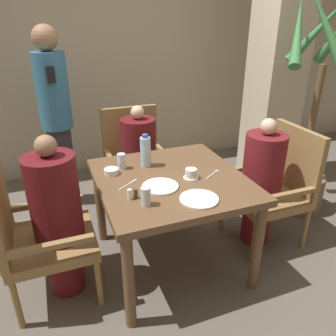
{
  "coord_description": "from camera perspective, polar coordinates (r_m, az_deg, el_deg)",
  "views": [
    {
      "loc": [
        -0.76,
        -1.93,
        1.78
      ],
      "look_at": [
        0.0,
        0.05,
        0.79
      ],
      "focal_mm": 35.0,
      "sensor_mm": 36.0,
      "label": 1
    }
  ],
  "objects": [
    {
      "name": "water_bottle",
      "position": [
        2.46,
        -3.94,
        2.88
      ],
      "size": [
        0.08,
        0.08,
        0.25
      ],
      "color": "silver",
      "rests_on": "dining_table"
    },
    {
      "name": "salt_shaker",
      "position": [
        2.05,
        -6.7,
        -4.58
      ],
      "size": [
        0.03,
        0.03,
        0.07
      ],
      "color": "white",
      "rests_on": "dining_table"
    },
    {
      "name": "standing_host",
      "position": [
        3.3,
        -18.88,
        8.64
      ],
      "size": [
        0.29,
        0.33,
        1.73
      ],
      "color": "#2D2D33",
      "rests_on": "ground_plane"
    },
    {
      "name": "glass_tall_near",
      "position": [
        1.97,
        -3.88,
        -4.97
      ],
      "size": [
        0.06,
        0.06,
        0.12
      ],
      "color": "silver",
      "rests_on": "dining_table"
    },
    {
      "name": "chair_right_side",
      "position": [
        2.87,
        18.32,
        -2.59
      ],
      "size": [
        0.56,
        0.56,
        0.98
      ],
      "color": "olive",
      "rests_on": "ground_plane"
    },
    {
      "name": "diner_in_far_chair",
      "position": [
        3.11,
        -5.02,
        1.46
      ],
      "size": [
        0.32,
        0.32,
        1.07
      ],
      "color": "#5B1419",
      "rests_on": "ground_plane"
    },
    {
      "name": "fork_beside_plate",
      "position": [
        2.4,
        7.91,
        -0.96
      ],
      "size": [
        0.16,
        0.11,
        0.0
      ],
      "color": "silver",
      "rests_on": "dining_table"
    },
    {
      "name": "plate_main_left",
      "position": [
        2.19,
        -1.36,
        -3.21
      ],
      "size": [
        0.25,
        0.25,
        0.01
      ],
      "color": "white",
      "rests_on": "dining_table"
    },
    {
      "name": "ground_plane",
      "position": [
        2.73,
        0.42,
        -15.66
      ],
      "size": [
        16.0,
        16.0,
        0.0
      ],
      "primitive_type": "plane",
      "color": "#60564C"
    },
    {
      "name": "plate_main_right",
      "position": [
        2.05,
        5.43,
        -5.4
      ],
      "size": [
        0.25,
        0.25,
        0.01
      ],
      "color": "white",
      "rests_on": "dining_table"
    },
    {
      "name": "chair_left_side",
      "position": [
        2.32,
        -22.25,
        -10.29
      ],
      "size": [
        0.56,
        0.56,
        0.98
      ],
      "color": "olive",
      "rests_on": "ground_plane"
    },
    {
      "name": "chair_far_side",
      "position": [
        3.26,
        -5.76,
        1.92
      ],
      "size": [
        0.56,
        0.56,
        0.98
      ],
      "color": "olive",
      "rests_on": "ground_plane"
    },
    {
      "name": "teacup_with_saucer",
      "position": [
        2.3,
        4.03,
        -1.03
      ],
      "size": [
        0.11,
        0.11,
        0.07
      ],
      "color": "white",
      "rests_on": "dining_table"
    },
    {
      "name": "potted_palm",
      "position": [
        3.36,
        23.14,
        3.88
      ],
      "size": [
        0.76,
        0.72,
        2.05
      ],
      "color": "brown",
      "rests_on": "ground_plane"
    },
    {
      "name": "bowl_small",
      "position": [
        2.4,
        -9.83,
        -0.58
      ],
      "size": [
        0.1,
        0.1,
        0.04
      ],
      "color": "white",
      "rests_on": "dining_table"
    },
    {
      "name": "pillar_stone",
      "position": [
        3.84,
        18.58,
        17.29
      ],
      "size": [
        0.47,
        0.47,
        2.7
      ],
      "color": "beige",
      "rests_on": "ground_plane"
    },
    {
      "name": "pepper_shaker",
      "position": [
        2.06,
        -5.64,
        -4.44
      ],
      "size": [
        0.03,
        0.03,
        0.07
      ],
      "color": "#4C3D2D",
      "rests_on": "dining_table"
    },
    {
      "name": "diner_in_left_chair",
      "position": [
        2.27,
        -18.67,
        -8.1
      ],
      "size": [
        0.32,
        0.32,
        1.15
      ],
      "color": "#5B1419",
      "rests_on": "ground_plane"
    },
    {
      "name": "wall_back",
      "position": [
        4.05,
        -10.61,
        19.14
      ],
      "size": [
        8.0,
        0.06,
        2.8
      ],
      "color": "tan",
      "rests_on": "ground_plane"
    },
    {
      "name": "glass_tall_mid",
      "position": [
        2.46,
        -8.11,
        1.17
      ],
      "size": [
        0.06,
        0.06,
        0.12
      ],
      "color": "silver",
      "rests_on": "dining_table"
    },
    {
      "name": "diner_in_right_chair",
      "position": [
        2.76,
        15.93,
        -2.33
      ],
      "size": [
        0.32,
        0.32,
        1.09
      ],
      "color": "maroon",
      "rests_on": "ground_plane"
    },
    {
      "name": "knife_beside_plate",
      "position": [
        2.24,
        -6.88,
        -2.8
      ],
      "size": [
        0.16,
        0.12,
        0.0
      ],
      "color": "silver",
      "rests_on": "dining_table"
    },
    {
      "name": "dining_table",
      "position": [
        2.37,
        0.46,
        -3.77
      ],
      "size": [
        1.02,
        1.07,
        0.74
      ],
      "color": "brown",
      "rests_on": "ground_plane"
    }
  ]
}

